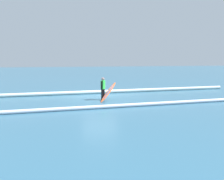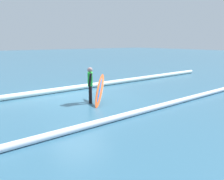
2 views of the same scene
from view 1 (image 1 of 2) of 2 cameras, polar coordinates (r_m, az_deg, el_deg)
name	(u,v)px [view 1 (image 1 of 2)]	position (r m, az deg, el deg)	size (l,w,h in m)	color
ground_plane	(100,97)	(15.25, -3.36, -1.97)	(121.15, 121.15, 0.00)	#31617D
surfer	(103,87)	(14.16, -2.48, 0.75)	(0.35, 0.53, 1.53)	black
surfboard	(108,92)	(14.05, -0.96, -0.54)	(1.48, 1.57, 1.14)	#E55926
wave_crest_foreground	(82,92)	(16.72, -8.12, -0.65)	(0.26, 0.26, 25.65)	white
wave_crest_midground	(116,106)	(11.95, 1.03, -4.36)	(0.20, 0.20, 19.35)	white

